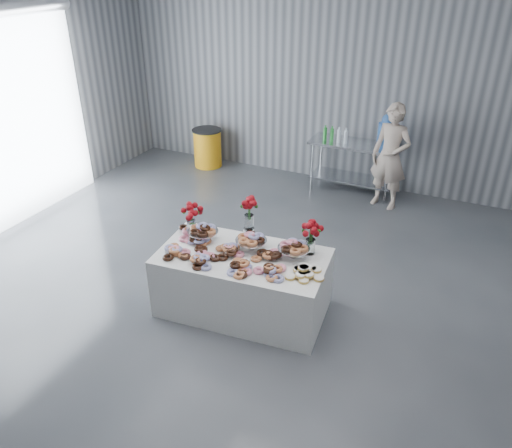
{
  "coord_description": "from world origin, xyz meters",
  "views": [
    {
      "loc": [
        2.34,
        -3.89,
        3.75
      ],
      "look_at": [
        0.15,
        0.85,
        0.88
      ],
      "focal_mm": 35.0,
      "sensor_mm": 36.0,
      "label": 1
    }
  ],
  "objects_px": {
    "display_table": "(243,283)",
    "water_jug": "(386,132)",
    "prep_table": "(353,158)",
    "person": "(390,157)",
    "trash_barrel": "(208,148)"
  },
  "relations": [
    {
      "from": "water_jug",
      "to": "person",
      "type": "relative_size",
      "value": 0.32
    },
    {
      "from": "display_table",
      "to": "prep_table",
      "type": "distance_m",
      "value": 3.78
    },
    {
      "from": "display_table",
      "to": "water_jug",
      "type": "xyz_separation_m",
      "value": [
        0.76,
        3.76,
        0.77
      ]
    },
    {
      "from": "water_jug",
      "to": "prep_table",
      "type": "bearing_deg",
      "value": 180.0
    },
    {
      "from": "water_jug",
      "to": "trash_barrel",
      "type": "bearing_deg",
      "value": 180.0
    },
    {
      "from": "display_table",
      "to": "water_jug",
      "type": "bearing_deg",
      "value": 78.53
    },
    {
      "from": "water_jug",
      "to": "trash_barrel",
      "type": "distance_m",
      "value": 3.47
    },
    {
      "from": "display_table",
      "to": "prep_table",
      "type": "xyz_separation_m",
      "value": [
        0.26,
        3.76,
        0.24
      ]
    },
    {
      "from": "display_table",
      "to": "prep_table",
      "type": "relative_size",
      "value": 1.27
    },
    {
      "from": "water_jug",
      "to": "person",
      "type": "distance_m",
      "value": 0.45
    },
    {
      "from": "prep_table",
      "to": "display_table",
      "type": "bearing_deg",
      "value": -94.01
    },
    {
      "from": "prep_table",
      "to": "trash_barrel",
      "type": "distance_m",
      "value": 2.89
    },
    {
      "from": "prep_table",
      "to": "trash_barrel",
      "type": "height_order",
      "value": "prep_table"
    },
    {
      "from": "prep_table",
      "to": "person",
      "type": "height_order",
      "value": "person"
    },
    {
      "from": "display_table",
      "to": "trash_barrel",
      "type": "height_order",
      "value": "display_table"
    }
  ]
}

